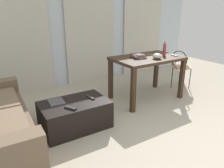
% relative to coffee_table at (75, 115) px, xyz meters
% --- Properties ---
extents(ground_plane, '(8.08, 8.08, 0.00)m').
position_rel_coffee_table_xyz_m(ground_plane, '(1.15, -0.23, -0.19)').
color(ground_plane, '#B2A893').
extents(wall_back, '(5.79, 0.10, 2.48)m').
position_rel_coffee_table_xyz_m(wall_back, '(1.15, 1.86, 1.05)').
color(wall_back, silver).
rests_on(wall_back, ground).
extents(curtains, '(4.12, 0.03, 2.24)m').
position_rel_coffee_table_xyz_m(curtains, '(1.15, 1.77, 0.93)').
color(curtains, beige).
rests_on(curtains, ground).
extents(coffee_table, '(0.92, 0.59, 0.39)m').
position_rel_coffee_table_xyz_m(coffee_table, '(0.00, 0.00, 0.00)').
color(coffee_table, black).
rests_on(coffee_table, ground).
extents(craft_table, '(1.22, 0.78, 0.79)m').
position_rel_coffee_table_xyz_m(craft_table, '(1.54, 0.29, 0.48)').
color(craft_table, '#382619').
rests_on(craft_table, ground).
extents(wire_chair, '(0.37, 0.38, 0.82)m').
position_rel_coffee_table_xyz_m(wire_chair, '(2.43, 0.28, 0.33)').
color(wire_chair, tan).
rests_on(wire_chair, ground).
extents(bottle_near, '(0.06, 0.06, 0.25)m').
position_rel_coffee_table_xyz_m(bottle_near, '(1.88, 0.23, 0.70)').
color(bottle_near, '#99332D').
rests_on(bottle_near, craft_table).
extents(bowl, '(0.16, 0.16, 0.10)m').
position_rel_coffee_table_xyz_m(bowl, '(1.58, 0.09, 0.64)').
color(bowl, beige).
rests_on(bowl, craft_table).
extents(book_stack, '(0.23, 0.30, 0.06)m').
position_rel_coffee_table_xyz_m(book_stack, '(1.35, 0.33, 0.62)').
color(book_stack, '#4C4C51').
rests_on(book_stack, craft_table).
extents(tv_remote_on_table, '(0.06, 0.15, 0.02)m').
position_rel_coffee_table_xyz_m(tv_remote_on_table, '(2.01, 0.10, 0.60)').
color(tv_remote_on_table, '#B7B7B2').
rests_on(tv_remote_on_table, craft_table).
extents(scissors, '(0.11, 0.06, 0.00)m').
position_rel_coffee_table_xyz_m(scissors, '(1.70, 0.44, 0.60)').
color(scissors, '#9EA0A5').
rests_on(scissors, craft_table).
extents(tv_remote_primary, '(0.13, 0.17, 0.02)m').
position_rel_coffee_table_xyz_m(tv_remote_primary, '(-0.12, -0.17, 0.21)').
color(tv_remote_primary, '#232326').
rests_on(tv_remote_primary, coffee_table).
extents(tv_remote_secondary, '(0.07, 0.19, 0.02)m').
position_rel_coffee_table_xyz_m(tv_remote_secondary, '(0.25, 0.01, 0.20)').
color(tv_remote_secondary, '#232326').
rests_on(tv_remote_secondary, coffee_table).
extents(magazine, '(0.22, 0.26, 0.01)m').
position_rel_coffee_table_xyz_m(magazine, '(-0.21, 0.13, 0.20)').
color(magazine, '#4C4C51').
rests_on(magazine, coffee_table).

